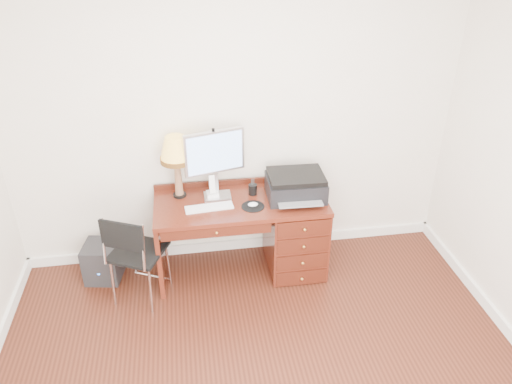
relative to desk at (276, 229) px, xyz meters
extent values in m
plane|color=silver|center=(-0.32, 0.35, 0.94)|extent=(4.00, 0.00, 4.00)
cube|color=white|center=(-0.32, 0.33, -0.36)|extent=(4.00, 0.03, 0.10)
cube|color=#591F12|center=(-0.32, -0.01, 0.32)|extent=(1.50, 0.65, 0.04)
cube|color=#591F12|center=(0.18, -0.01, -0.06)|extent=(0.50, 0.61, 0.71)
cube|color=#591F12|center=(-1.05, -0.01, -0.06)|extent=(0.04, 0.61, 0.71)
cube|color=#46180E|center=(-0.56, 0.29, 0.05)|extent=(0.96, 0.03, 0.39)
cube|color=#46180E|center=(-0.56, -0.31, 0.25)|extent=(0.91, 0.03, 0.09)
sphere|color=#BF8C3F|center=(0.18, -0.34, -0.06)|extent=(0.03, 0.03, 0.03)
cube|color=silver|center=(-0.51, 0.10, 0.35)|extent=(0.27, 0.23, 0.02)
cube|color=silver|center=(-0.51, 0.15, 0.45)|extent=(0.06, 0.04, 0.19)
cube|color=silver|center=(-0.51, 0.13, 0.76)|extent=(0.53, 0.18, 0.38)
cube|color=#4C8CF2|center=(-0.51, 0.11, 0.76)|extent=(0.47, 0.13, 0.34)
cube|color=white|center=(-0.60, -0.08, 0.34)|extent=(0.42, 0.15, 0.02)
cylinder|color=black|center=(-0.23, -0.12, 0.34)|extent=(0.20, 0.20, 0.01)
ellipsoid|color=white|center=(-0.23, -0.12, 0.36)|extent=(0.09, 0.06, 0.03)
cube|color=black|center=(0.17, 0.00, 0.43)|extent=(0.51, 0.40, 0.18)
cube|color=black|center=(0.17, 0.00, 0.54)|extent=(0.49, 0.38, 0.04)
cylinder|color=black|center=(-0.84, 0.17, 0.35)|extent=(0.12, 0.12, 0.02)
cone|color=#8D6042|center=(-0.84, 0.17, 0.53)|extent=(0.07, 0.07, 0.34)
cone|color=gold|center=(-0.84, 0.17, 0.80)|extent=(0.27, 0.27, 0.21)
cylinder|color=#593814|center=(-0.84, 0.17, 0.70)|extent=(0.28, 0.28, 0.04)
cube|color=white|center=(-0.56, 0.11, 0.36)|extent=(0.11, 0.11, 0.04)
cube|color=white|center=(-0.56, 0.11, 0.46)|extent=(0.05, 0.07, 0.17)
cylinder|color=black|center=(-0.20, 0.10, 0.38)|extent=(0.08, 0.08, 0.09)
cube|color=black|center=(-1.22, -0.22, 0.05)|extent=(0.55, 0.55, 0.03)
cube|color=black|center=(-1.22, -0.41, 0.34)|extent=(0.35, 0.18, 0.25)
cylinder|color=silver|center=(-1.40, -0.04, -0.18)|extent=(0.02, 0.02, 0.46)
cylinder|color=silver|center=(-1.05, -0.04, -0.18)|extent=(0.02, 0.02, 0.46)
cylinder|color=silver|center=(-1.40, -0.39, -0.18)|extent=(0.02, 0.02, 0.46)
cylinder|color=silver|center=(-1.05, -0.39, -0.18)|extent=(0.02, 0.02, 0.46)
cylinder|color=silver|center=(-1.40, -0.41, 0.26)|extent=(0.02, 0.02, 0.41)
cylinder|color=silver|center=(-1.05, -0.41, 0.26)|extent=(0.02, 0.02, 0.41)
cube|color=black|center=(-1.58, 0.08, -0.23)|extent=(0.35, 0.35, 0.36)
camera|label=1|loc=(-0.76, -3.71, 2.57)|focal=35.00mm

